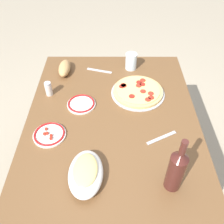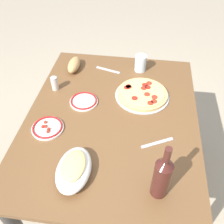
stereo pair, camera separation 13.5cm
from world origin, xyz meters
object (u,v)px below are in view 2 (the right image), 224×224
(pepperoni_pizza, at_px, (142,94))
(wine_bottle, at_px, (162,176))
(dining_table, at_px, (112,131))
(side_plate_far, at_px, (48,128))
(bread_loaf, at_px, (74,65))
(side_plate_near, at_px, (84,101))
(water_glass, at_px, (141,63))
(spice_shaker, at_px, (55,84))
(baked_pasta_dish, at_px, (74,169))

(pepperoni_pizza, relative_size, wine_bottle, 1.09)
(dining_table, height_order, side_plate_far, side_plate_far)
(bread_loaf, bearing_deg, side_plate_near, 23.11)
(water_glass, relative_size, side_plate_near, 0.67)
(side_plate_near, distance_m, spice_shaker, 0.22)
(dining_table, height_order, bread_loaf, bread_loaf)
(dining_table, distance_m, side_plate_far, 0.37)
(dining_table, relative_size, baked_pasta_dish, 4.98)
(baked_pasta_dish, distance_m, side_plate_far, 0.32)
(dining_table, xyz_separation_m, bread_loaf, (-0.41, -0.31, 0.16))
(water_glass, relative_size, spice_shaker, 1.25)
(dining_table, xyz_separation_m, wine_bottle, (0.41, 0.25, 0.24))
(wine_bottle, distance_m, side_plate_far, 0.64)
(wine_bottle, distance_m, side_plate_near, 0.67)
(baked_pasta_dish, distance_m, wine_bottle, 0.38)
(side_plate_near, height_order, bread_loaf, bread_loaf)
(wine_bottle, relative_size, water_glass, 2.69)
(baked_pasta_dish, xyz_separation_m, wine_bottle, (0.03, 0.37, 0.08))
(dining_table, xyz_separation_m, water_glass, (-0.45, 0.12, 0.18))
(wine_bottle, height_order, bread_loaf, wine_bottle)
(wine_bottle, height_order, water_glass, wine_bottle)
(side_plate_far, bearing_deg, baked_pasta_dish, 40.13)
(pepperoni_pizza, xyz_separation_m, side_plate_near, (0.10, -0.33, -0.01))
(wine_bottle, bearing_deg, side_plate_far, -115.70)
(wine_bottle, distance_m, bread_loaf, 1.00)
(baked_pasta_dish, xyz_separation_m, bread_loaf, (-0.79, -0.20, -0.01))
(pepperoni_pizza, bearing_deg, spice_shaker, -88.90)
(baked_pasta_dish, height_order, water_glass, water_glass)
(dining_table, distance_m, wine_bottle, 0.54)
(water_glass, xyz_separation_m, bread_loaf, (0.05, -0.44, -0.02))
(bread_loaf, bearing_deg, wine_bottle, 34.59)
(pepperoni_pizza, distance_m, spice_shaker, 0.53)
(side_plate_far, bearing_deg, spice_shaker, -169.90)
(water_glass, xyz_separation_m, side_plate_far, (0.59, -0.44, -0.05))
(water_glass, height_order, bread_loaf, water_glass)
(pepperoni_pizza, bearing_deg, side_plate_far, -54.85)
(water_glass, xyz_separation_m, side_plate_near, (0.37, -0.30, -0.05))
(baked_pasta_dish, distance_m, bread_loaf, 0.81)
(baked_pasta_dish, height_order, wine_bottle, wine_bottle)
(dining_table, relative_size, wine_bottle, 4.09)
(side_plate_far, bearing_deg, pepperoni_pizza, 125.15)
(side_plate_near, bearing_deg, side_plate_far, -31.65)
(side_plate_near, xyz_separation_m, side_plate_far, (0.23, -0.14, 0.00))
(wine_bottle, distance_m, spice_shaker, 0.87)
(dining_table, xyz_separation_m, side_plate_near, (-0.09, -0.18, 0.13))
(spice_shaker, bearing_deg, dining_table, 64.20)
(side_plate_near, bearing_deg, pepperoni_pizza, 107.39)
(pepperoni_pizza, height_order, side_plate_near, pepperoni_pizza)
(pepperoni_pizza, xyz_separation_m, baked_pasta_dish, (0.57, -0.27, 0.03))
(baked_pasta_dish, relative_size, spice_shaker, 2.76)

